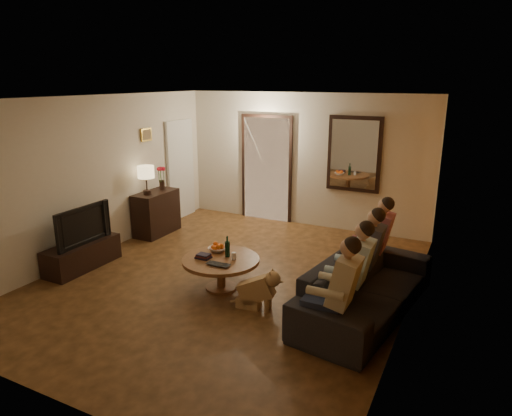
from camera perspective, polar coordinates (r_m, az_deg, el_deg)
The scene contains 33 objects.
floor at distance 6.82m, azimuth -3.43°, elevation -8.83°, with size 5.00×6.00×0.01m, color #3B2610.
ceiling at distance 6.20m, azimuth -3.83°, elevation 13.56°, with size 5.00×6.00×0.01m, color white.
back_wall at distance 9.05m, azimuth 6.01°, elevation 5.95°, with size 5.00×0.02×2.60m, color beige.
front_wall at distance 4.21m, azimuth -24.75°, elevation -7.23°, with size 5.00×0.02×2.60m, color beige.
left_wall at distance 7.92m, azimuth -19.50°, elevation 3.70°, with size 0.02×6.00×2.60m, color beige.
right_wall at distance 5.60m, azimuth 19.09°, elevation -1.05°, with size 0.02×6.00×2.60m, color beige.
orange_accent at distance 5.60m, azimuth 18.99°, elevation -1.04°, with size 0.01×6.00×2.60m, color orange.
kitchen_doorway at distance 9.38m, azimuth 1.34°, elevation 4.83°, with size 1.00×0.06×2.10m, color #FFE0A5.
door_trim at distance 9.37m, azimuth 1.31°, elevation 4.82°, with size 1.12×0.04×2.22m, color black.
fridge_glimpse at distance 9.31m, azimuth 2.74°, elevation 3.80°, with size 0.45×0.03×1.70m, color silver.
mirror_frame at distance 8.68m, azimuth 12.17°, elevation 6.60°, with size 1.00×0.05×1.40m, color black.
mirror_glass at distance 8.65m, azimuth 12.12°, elevation 6.57°, with size 0.86×0.02×1.26m, color white.
white_door at distance 9.65m, azimuth -9.40°, elevation 4.75°, with size 0.06×0.85×2.04m, color white.
framed_art at distance 8.75m, azimuth -13.57°, elevation 8.90°, with size 0.03×0.28×0.24m, color #B28C33.
art_canvas at distance 8.74m, azimuth -13.49°, elevation 8.90°, with size 0.01×0.22×0.18m, color brown.
dresser at distance 8.81m, azimuth -12.35°, elevation -0.59°, with size 0.45×0.91×0.81m, color black.
table_lamp at distance 8.48m, azimuth -13.54°, elevation 3.41°, with size 0.30×0.30×0.54m, color beige, non-canonical shape.
flower_vase at distance 8.82m, azimuth -11.70°, elevation 3.67°, with size 0.14×0.14×0.44m, color red, non-canonical shape.
tv_stand at distance 7.62m, azimuth -20.89°, elevation -5.52°, with size 0.45×1.22×0.41m, color black.
tv at distance 7.46m, azimuth -21.26°, elevation -1.94°, with size 0.13×1.02×0.59m, color black.
sofa at distance 5.90m, azimuth 13.58°, elevation -9.60°, with size 0.95×2.42×0.71m, color black.
person_a at distance 5.03m, azimuth 10.20°, elevation -10.94°, with size 0.60×0.40×1.20m, color tan, non-canonical shape.
person_b at distance 5.55m, azimuth 12.01°, elevation -8.36°, with size 0.60×0.40×1.20m, color tan, non-canonical shape.
person_c at distance 6.09m, azimuth 13.48°, elevation -6.23°, with size 0.60×0.40×1.20m, color tan, non-canonical shape.
person_d at distance 6.64m, azimuth 14.70°, elevation -4.44°, with size 0.60×0.40×1.20m, color tan, non-canonical shape.
dog at distance 5.88m, azimuth 0.01°, elevation -10.00°, with size 0.56×0.24×0.56m, color #B47C53, non-canonical shape.
coffee_table at distance 6.45m, azimuth -4.38°, elevation -8.15°, with size 1.07×1.07×0.45m, color brown.
bowl at distance 6.61m, azimuth -4.79°, elevation -5.13°, with size 0.26×0.26×0.06m, color white.
oranges at distance 6.59m, azimuth -4.80°, elevation -4.58°, with size 0.20×0.20×0.08m, color #FF6215, non-canonical shape.
wine_bottle at distance 6.36m, azimuth -3.60°, elevation -4.78°, with size 0.07×0.07×0.31m, color black, non-canonical shape.
wine_glass at distance 6.30m, azimuth -2.79°, elevation -6.01°, with size 0.06×0.06×0.10m, color silver.
book_stack at distance 6.38m, azimuth -6.60°, elevation -5.95°, with size 0.20×0.15×0.07m, color black, non-canonical shape.
laptop at distance 6.09m, azimuth -4.98°, elevation -7.23°, with size 0.33×0.21×0.03m, color black.
Camera 1 is at (3.13, -5.35, 2.85)m, focal length 32.00 mm.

